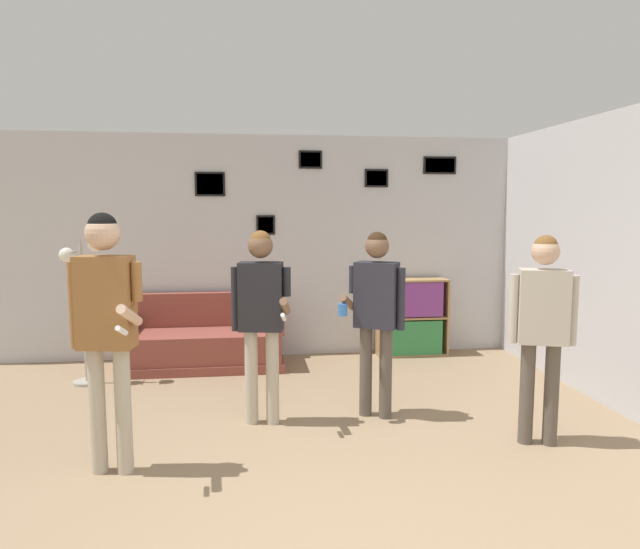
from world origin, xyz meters
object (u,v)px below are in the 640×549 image
Objects in this scene: person_player_foreground_center at (261,307)px; couch at (204,342)px; person_watcher_holding_cup at (376,305)px; person_spectator_near_bookshelf at (542,318)px; person_player_foreground_left at (106,313)px; floor_lamp at (83,288)px; bookshelf at (412,317)px.

couch is at bearing 108.32° from person_player_foreground_center.
person_player_foreground_center is (0.62, -1.87, 0.73)m from couch.
person_watcher_holding_cup is 1.34m from person_spectator_near_bookshelf.
person_player_foreground_left is 2.21m from person_watcher_holding_cup.
person_spectator_near_bookshelf reaches higher than floor_lamp.
floor_lamp reaches higher than couch.
person_watcher_holding_cup is (-0.92, -2.03, 0.52)m from bookshelf.
couch is 2.81m from person_player_foreground_left.
person_player_foreground_left reaches higher than person_player_foreground_center.
couch is 1.90× the size of bookshelf.
bookshelf is at bearing 43.85° from person_player_foreground_left.
person_player_foreground_left is (-2.97, -2.85, 0.65)m from bookshelf.
couch is 1.11× the size of person_spectator_near_bookshelf.
person_player_foreground_center is at bearing -36.88° from floor_lamp.
floor_lamp is 2.24m from person_player_foreground_center.
person_player_foreground_center reaches higher than bookshelf.
person_player_foreground_center reaches higher than person_watcher_holding_cup.
couch is at bearing 131.31° from person_watcher_holding_cup.
bookshelf is 4.17m from person_player_foreground_left.
couch is at bearing 23.86° from floor_lamp.
floor_lamp is at bearing 152.41° from person_spectator_near_bookshelf.
bookshelf is at bearing 11.03° from floor_lamp.
person_player_foreground_center is (-1.91, -2.07, 0.53)m from bookshelf.
couch is 1.10× the size of person_player_foreground_center.
person_player_foreground_left is 1.11× the size of person_spectator_near_bookshelf.
couch is 1.18× the size of floor_lamp.
person_spectator_near_bookshelf is (1.12, -0.73, -0.00)m from person_watcher_holding_cup.
couch is 1.01× the size of person_player_foreground_left.
person_player_foreground_left is 1.09× the size of person_player_foreground_center.
person_player_foreground_left is 1.32m from person_player_foreground_center.
person_watcher_holding_cup reaches higher than couch.
bookshelf is 0.59× the size of person_watcher_holding_cup.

